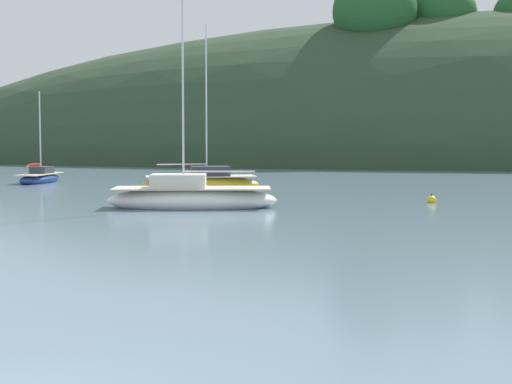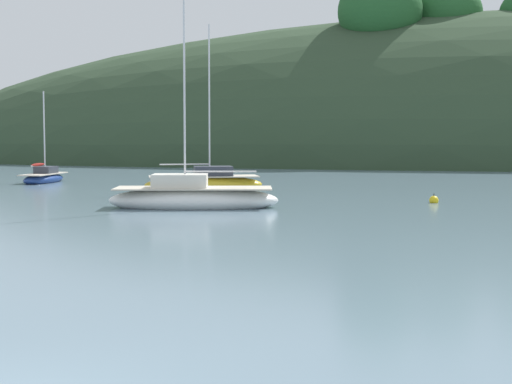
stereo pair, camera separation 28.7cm
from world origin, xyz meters
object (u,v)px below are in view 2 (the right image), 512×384
object	(u,v)px
sailboat_yellow_far	(44,178)
mooring_buoy_channel	(434,200)
sailboat_navy_dinghy	(192,198)
sailboat_orange_cutter	(205,183)

from	to	relation	value
sailboat_yellow_far	mooring_buoy_channel	world-z (taller)	sailboat_yellow_far
sailboat_yellow_far	sailboat_navy_dinghy	bearing A→B (deg)	-47.66
sailboat_orange_cutter	sailboat_yellow_far	world-z (taller)	sailboat_orange_cutter
sailboat_orange_cutter	mooring_buoy_channel	xyz separation A→B (m)	(12.67, -6.29, -0.29)
sailboat_orange_cutter	sailboat_yellow_far	xyz separation A→B (m)	(-12.06, 4.79, -0.09)
sailboat_yellow_far	mooring_buoy_channel	bearing A→B (deg)	-24.15
sailboat_orange_cutter	sailboat_navy_dinghy	size ratio (longest dim) A/B	0.95
sailboat_navy_dinghy	sailboat_yellow_far	bearing A→B (deg)	132.34
sailboat_navy_dinghy	mooring_buoy_channel	world-z (taller)	sailboat_navy_dinghy
sailboat_orange_cutter	sailboat_navy_dinghy	world-z (taller)	sailboat_navy_dinghy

